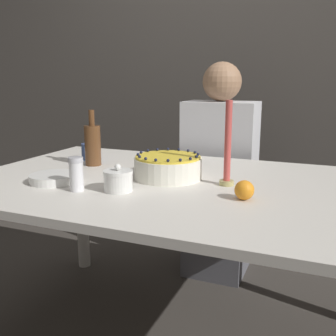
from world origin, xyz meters
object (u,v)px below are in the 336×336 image
Objects in this scene: sugar_bowl at (118,180)px; cake at (168,167)px; candle at (228,151)px; person_man_blue_shirt at (219,185)px; sugar_shaker at (76,174)px; bottle at (93,144)px.

cake is at bearing 68.92° from sugar_bowl.
candle is 0.82m from person_man_blue_shirt.
cake is 0.22× the size of person_man_blue_shirt.
cake is at bearing 51.81° from sugar_shaker.
candle is at bearing 30.48° from sugar_shaker.
sugar_bowl is 0.42m from candle.
person_man_blue_shirt is at bearing 106.95° from candle.
cake is 0.43m from bottle.
sugar_bowl is at bearing -111.08° from cake.
bottle is (-0.18, 0.39, 0.04)m from sugar_shaker.
person_man_blue_shirt is at bearing 75.33° from sugar_shaker.
sugar_bowl is at bearing -46.16° from bottle.
cake is 2.22× the size of sugar_shaker.
candle is at bearing 106.95° from person_man_blue_shirt.
candle is (0.34, 0.23, 0.09)m from sugar_bowl.
cake is 1.06× the size of bottle.
cake is 0.26m from sugar_bowl.
sugar_bowl is 0.33× the size of candle.
sugar_shaker is at bearing -128.19° from cake.
sugar_shaker is at bearing 75.33° from person_man_blue_shirt.
bottle is at bearing 133.84° from sugar_bowl.
person_man_blue_shirt reaches higher than candle.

